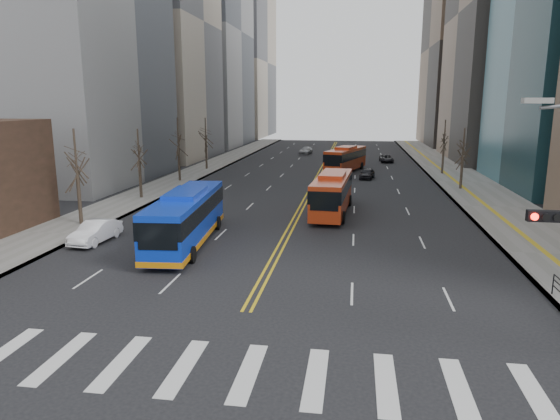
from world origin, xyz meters
name	(u,v)px	position (x,y,z in m)	size (l,w,h in m)	color
ground	(216,370)	(0.00, 0.00, 0.00)	(220.00, 220.00, 0.00)	black
sidewalk_right	(465,182)	(17.50, 45.00, 0.07)	(7.00, 130.00, 0.15)	slate
sidewalk_left	(187,176)	(-16.50, 45.00, 0.07)	(5.00, 130.00, 0.15)	slate
crosswalk	(216,370)	(0.00, 0.00, 0.01)	(26.70, 4.00, 0.01)	silver
centerline	(322,169)	(0.00, 55.00, 0.01)	(0.55, 100.00, 0.01)	gold
office_towers	(331,8)	(0.12, 68.51, 23.92)	(83.00, 134.00, 58.00)	gray
street_trees	(239,146)	(-7.18, 34.55, 4.87)	(35.20, 47.20, 7.60)	#31251E
blue_bus	(186,216)	(-6.26, 15.31, 1.89)	(3.65, 12.58, 3.60)	#0D33C5
red_bus_near	(332,191)	(2.82, 26.12, 1.93)	(3.26, 11.06, 3.47)	#B63313
red_bus_far	(346,158)	(3.38, 52.66, 1.93)	(5.58, 11.14, 3.46)	#B63313
car_white	(96,232)	(-12.50, 14.77, 0.74)	(1.56, 4.46, 1.47)	white
car_dark_mid	(367,174)	(6.17, 46.66, 0.64)	(1.52, 3.78, 1.29)	black
car_silver	(306,151)	(-4.34, 75.54, 0.65)	(1.81, 4.46, 1.29)	gray
car_dark_far	(386,159)	(9.53, 64.90, 0.58)	(1.92, 4.17, 1.16)	black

